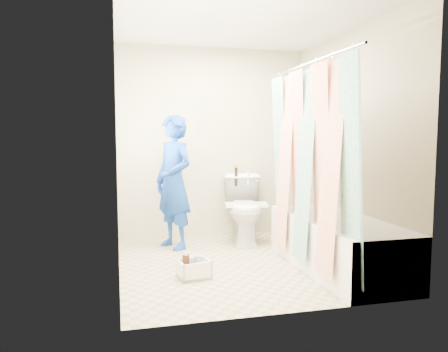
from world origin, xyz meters
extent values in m
plane|color=tan|center=(0.00, 0.00, 0.00)|extent=(2.60, 2.60, 0.00)
cube|color=silver|center=(0.00, 0.00, 2.40)|extent=(2.40, 2.60, 0.02)
cube|color=#B4AA8A|center=(0.00, 1.30, 1.20)|extent=(2.40, 0.02, 2.40)
cube|color=#B4AA8A|center=(0.00, -1.30, 1.20)|extent=(2.40, 0.02, 2.40)
cube|color=#B4AA8A|center=(-1.20, 0.00, 1.20)|extent=(0.02, 2.60, 2.40)
cube|color=#B4AA8A|center=(1.20, 0.00, 1.20)|extent=(0.02, 2.60, 2.40)
cube|color=white|center=(0.85, -0.43, 0.25)|extent=(0.70, 1.75, 0.50)
cube|color=white|center=(0.85, -0.43, 0.46)|extent=(0.58, 1.63, 0.06)
cylinder|color=silver|center=(0.52, -0.43, 1.95)|extent=(0.02, 1.90, 0.02)
cube|color=white|center=(0.52, -0.43, 1.02)|extent=(0.06, 1.75, 1.80)
imported|color=silver|center=(0.30, 0.85, 0.41)|extent=(0.59, 0.86, 0.81)
cube|color=white|center=(0.28, 0.72, 0.48)|extent=(0.53, 0.30, 0.04)
cylinder|color=black|center=(0.25, 1.07, 0.78)|extent=(0.04, 0.04, 0.24)
cylinder|color=gold|center=(0.25, 1.07, 0.91)|extent=(0.07, 0.07, 0.03)
cylinder|color=white|center=(0.40, 1.05, 0.76)|extent=(0.03, 0.03, 0.20)
imported|color=navy|center=(-0.57, 0.77, 0.76)|extent=(0.59, 0.66, 1.53)
cube|color=white|center=(-0.54, -0.36, 0.01)|extent=(0.31, 0.27, 0.03)
cube|color=white|center=(-0.67, -0.38, 0.08)|extent=(0.06, 0.22, 0.17)
cube|color=white|center=(-0.41, -0.33, 0.08)|extent=(0.06, 0.22, 0.17)
cube|color=white|center=(-0.52, -0.46, 0.08)|extent=(0.27, 0.07, 0.17)
cube|color=white|center=(-0.56, -0.26, 0.08)|extent=(0.27, 0.07, 0.17)
cylinder|color=#391B0B|center=(-0.61, -0.33, 0.12)|extent=(0.06, 0.06, 0.18)
cylinder|color=white|center=(-0.49, -0.30, 0.11)|extent=(0.06, 0.06, 0.17)
cylinder|color=beige|center=(-0.51, -0.40, 0.09)|extent=(0.04, 0.04, 0.12)
cylinder|color=#391B0B|center=(-0.59, -0.42, 0.06)|extent=(0.06, 0.06, 0.06)
cylinder|color=gold|center=(-0.59, -0.42, 0.09)|extent=(0.06, 0.06, 0.01)
imported|color=white|center=(-0.45, -0.38, 0.12)|extent=(0.11, 0.11, 0.18)
camera|label=1|loc=(-1.20, -4.18, 1.30)|focal=35.00mm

